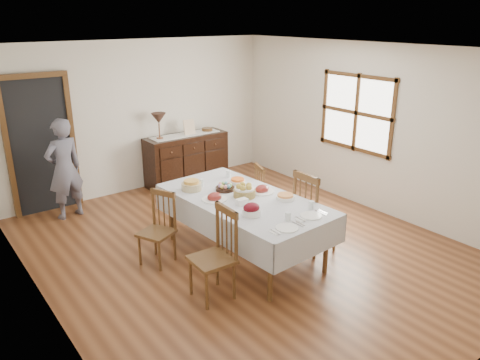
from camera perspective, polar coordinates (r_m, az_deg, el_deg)
ground at (r=6.38m, az=0.55°, el=-8.31°), size 6.00×6.00×0.00m
room_shell at (r=6.05m, az=-2.95°, el=6.72°), size 5.02×6.02×2.65m
dining_table at (r=5.92m, az=0.43°, el=-3.08°), size 1.31×2.38×0.80m
chair_left_near at (r=5.16m, az=-2.94°, el=-8.91°), size 0.45×0.45×1.04m
chair_left_far at (r=5.96m, az=-9.90°, el=-5.72°), size 0.51×0.51×0.92m
chair_right_near at (r=6.16m, az=8.87°, el=-3.85°), size 0.46×0.46×1.11m
chair_right_far at (r=6.94m, az=3.32°, el=-1.76°), size 0.49×0.49×0.92m
sideboard at (r=8.69m, az=-6.53°, el=2.55°), size 1.53×0.55×0.92m
person at (r=7.53m, az=-20.67°, el=1.65°), size 0.57×0.43×1.66m
bread_basket at (r=5.92m, az=0.54°, el=-1.38°), size 0.28×0.28×0.17m
egg_basket at (r=6.14m, az=-1.84°, el=-0.93°), size 0.25×0.25×0.10m
ham_platter_a at (r=5.84m, az=-3.14°, el=-2.16°), size 0.32×0.32×0.11m
ham_platter_b at (r=6.10m, az=2.70°, el=-1.20°), size 0.33×0.33×0.11m
beet_bowl at (r=5.38m, az=1.40°, el=-3.65°), size 0.22×0.22×0.15m
carrot_bowl at (r=6.36m, az=-0.30°, el=-0.18°), size 0.22×0.22×0.08m
pineapple_bowl at (r=6.18m, az=-5.93°, el=-0.67°), size 0.27×0.27×0.13m
casserole_dish at (r=5.87m, az=5.54°, el=-2.07°), size 0.23×0.23×0.07m
butter_dish at (r=5.69m, az=0.24°, el=-2.65°), size 0.15×0.10×0.07m
setting_left at (r=5.16m, az=5.73°, el=-5.37°), size 0.43×0.31×0.10m
setting_right at (r=5.50m, az=8.61°, el=-3.89°), size 0.43×0.31×0.10m
glass_far_a at (r=6.30m, az=-4.72°, el=-0.32°), size 0.06×0.06×0.10m
glass_far_b at (r=6.64m, az=-1.45°, el=0.77°), size 0.07×0.07×0.10m
runner at (r=8.58m, az=-6.69°, el=5.52°), size 1.30×0.35×0.01m
table_lamp at (r=8.28m, az=-9.89°, el=7.33°), size 0.26×0.26×0.46m
picture_frame at (r=8.55m, az=-6.20°, el=6.41°), size 0.22×0.08×0.28m
deco_bowl at (r=8.81m, az=-4.02°, el=6.15°), size 0.20×0.20×0.06m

